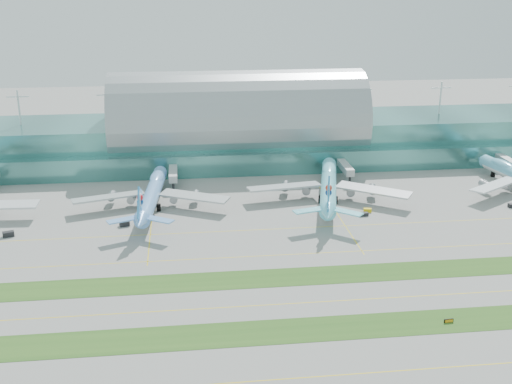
{
  "coord_description": "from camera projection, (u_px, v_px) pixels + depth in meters",
  "views": [
    {
      "loc": [
        -26.53,
        -169.13,
        87.25
      ],
      "look_at": [
        0.0,
        55.0,
        9.0
      ],
      "focal_mm": 45.0,
      "sensor_mm": 36.0,
      "label": 1
    }
  ],
  "objects": [
    {
      "name": "gse_d",
      "position": [
        151.0,
        217.0,
        237.04
      ],
      "size": [
        3.31,
        2.21,
        1.53
      ],
      "primitive_type": "cube",
      "rotation": [
        0.0,
        0.0,
        0.19
      ],
      "color": "black",
      "rests_on": "ground"
    },
    {
      "name": "airliner_b",
      "position": [
        152.0,
        193.0,
        247.2
      ],
      "size": [
        60.65,
        69.13,
        19.02
      ],
      "rotation": [
        0.0,
        0.0,
        -0.09
      ],
      "color": "#72AFFB",
      "rests_on": "ground"
    },
    {
      "name": "ground",
      "position": [
        278.0,
        281.0,
        190.22
      ],
      "size": [
        700.0,
        700.0,
        0.0
      ],
      "primitive_type": "plane",
      "color": "gray",
      "rests_on": "ground"
    },
    {
      "name": "taxiway_sign_east",
      "position": [
        449.0,
        321.0,
        167.49
      ],
      "size": [
        2.63,
        0.52,
        1.11
      ],
      "rotation": [
        0.0,
        0.0,
        0.08
      ],
      "color": "black",
      "rests_on": "ground"
    },
    {
      "name": "gse_c",
      "position": [
        124.0,
        224.0,
        230.78
      ],
      "size": [
        3.95,
        3.06,
        1.79
      ],
      "primitive_type": "cube",
      "rotation": [
        0.0,
        0.0,
        0.3
      ],
      "color": "black",
      "rests_on": "ground"
    },
    {
      "name": "grass_strip_far",
      "position": [
        277.0,
        278.0,
        192.08
      ],
      "size": [
        420.0,
        12.0,
        0.08
      ],
      "primitive_type": "cube",
      "color": "#2D591E",
      "rests_on": "ground"
    },
    {
      "name": "taxiline_a",
      "position": [
        309.0,
        377.0,
        145.18
      ],
      "size": [
        420.0,
        0.35,
        0.01
      ],
      "primitive_type": "cube",
      "color": "yellow",
      "rests_on": "ground"
    },
    {
      "name": "gse_e",
      "position": [
        367.0,
        210.0,
        244.13
      ],
      "size": [
        3.22,
        2.22,
        1.42
      ],
      "primitive_type": "cube",
      "rotation": [
        0.0,
        0.0,
        -0.19
      ],
      "color": "yellow",
      "rests_on": "ground"
    },
    {
      "name": "airliner_c",
      "position": [
        329.0,
        185.0,
        255.47
      ],
      "size": [
        63.5,
        73.23,
        20.39
      ],
      "rotation": [
        0.0,
        0.0,
        -0.23
      ],
      "color": "#70E0F6",
      "rests_on": "ground"
    },
    {
      "name": "grass_strip_near",
      "position": [
        294.0,
        330.0,
        163.93
      ],
      "size": [
        420.0,
        12.0,
        0.08
      ],
      "primitive_type": "cube",
      "color": "#2D591E",
      "rests_on": "ground"
    },
    {
      "name": "gse_f",
      "position": [
        364.0,
        214.0,
        240.38
      ],
      "size": [
        3.6,
        1.89,
        1.27
      ],
      "primitive_type": "cube",
      "rotation": [
        0.0,
        0.0,
        0.07
      ],
      "color": "black",
      "rests_on": "ground"
    },
    {
      "name": "terminal",
      "position": [
        238.0,
        132.0,
        306.4
      ],
      "size": [
        340.0,
        69.1,
        36.0
      ],
      "color": "#3D7A75",
      "rests_on": "ground"
    },
    {
      "name": "taxiline_b",
      "position": [
        285.0,
        304.0,
        177.08
      ],
      "size": [
        420.0,
        0.35,
        0.01
      ],
      "primitive_type": "cube",
      "color": "yellow",
      "rests_on": "ground"
    },
    {
      "name": "gse_b",
      "position": [
        8.0,
        234.0,
        221.64
      ],
      "size": [
        4.25,
        3.23,
        1.78
      ],
      "primitive_type": "cube",
      "rotation": [
        0.0,
        0.0,
        0.33
      ],
      "color": "black",
      "rests_on": "ground"
    },
    {
      "name": "taxiline_d",
      "position": [
        261.0,
        230.0,
        227.75
      ],
      "size": [
        420.0,
        0.35,
        0.01
      ],
      "primitive_type": "cube",
      "color": "yellow",
      "rests_on": "ground"
    },
    {
      "name": "taxiline_c",
      "position": [
        269.0,
        255.0,
        207.11
      ],
      "size": [
        420.0,
        0.35,
        0.01
      ],
      "primitive_type": "cube",
      "color": "yellow",
      "rests_on": "ground"
    }
  ]
}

